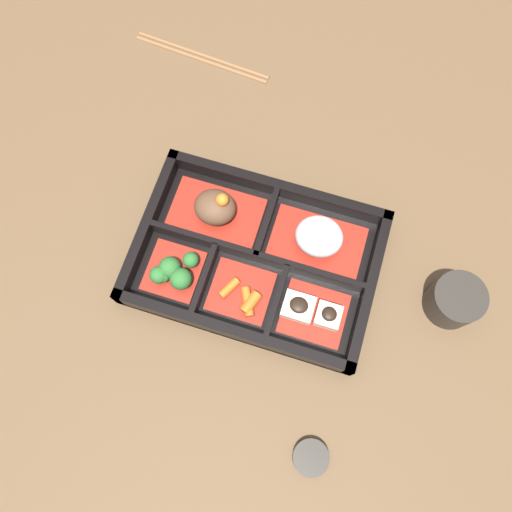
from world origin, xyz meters
The scene contains 11 objects.
ground_plane centered at (0.00, 0.00, 0.00)m, with size 3.00×3.00×0.00m, color brown.
bento_base centered at (0.00, 0.00, 0.01)m, with size 0.34×0.24×0.01m.
bento_rim centered at (0.00, 0.00, 0.02)m, with size 0.34×0.24×0.04m.
bowl_stew centered at (-0.08, 0.05, 0.03)m, with size 0.13×0.08×0.06m.
bowl_rice centered at (0.08, 0.05, 0.03)m, with size 0.13×0.08×0.05m.
bowl_greens centered at (-0.10, -0.06, 0.03)m, with size 0.08×0.08×0.04m.
bowl_carrots centered at (0.00, -0.06, 0.02)m, with size 0.08×0.08×0.02m.
bowl_tofu centered at (0.10, -0.05, 0.02)m, with size 0.09×0.08×0.03m.
tea_cup centered at (0.28, 0.02, 0.03)m, with size 0.07×0.07×0.05m.
chopsticks centered at (-0.19, 0.31, 0.00)m, with size 0.24×0.04×0.01m.
sauce_dish centered at (0.15, -0.23, 0.01)m, with size 0.05×0.05×0.01m.
Camera 1 is at (0.06, -0.20, 0.69)m, focal length 35.00 mm.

